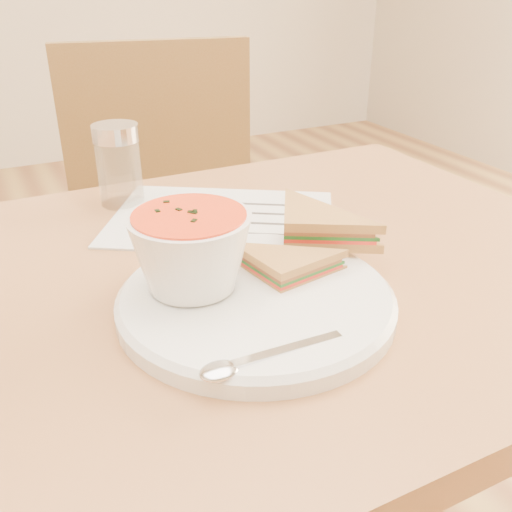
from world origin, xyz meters
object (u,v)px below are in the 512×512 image
chair_far (179,279)px  soup_bowl (191,255)px  dining_table (225,493)px  condiment_shaker (119,165)px  plate (256,302)px

chair_far → soup_bowl: size_ratio=7.49×
dining_table → condiment_shaker: (-0.04, 0.26, 0.43)m
plate → soup_bowl: bearing=147.2°
dining_table → condiment_shaker: 0.51m
chair_far → plate: bearing=90.4°
chair_far → dining_table: bearing=88.1°
soup_bowl → condiment_shaker: size_ratio=1.04×
soup_bowl → condiment_shaker: 0.32m
plate → soup_bowl: 0.08m
dining_table → soup_bowl: bearing=-131.9°
dining_table → soup_bowl: soup_bowl is taller
dining_table → chair_far: (0.11, 0.48, 0.09)m
chair_far → plate: 0.66m
chair_far → plate: size_ratio=3.23×
chair_far → soup_bowl: (-0.16, -0.54, 0.34)m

